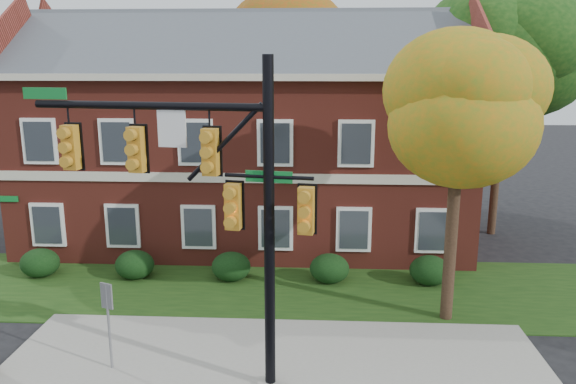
{
  "coord_description": "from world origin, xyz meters",
  "views": [
    {
      "loc": [
        1.04,
        -12.04,
        7.62
      ],
      "look_at": [
        0.23,
        3.0,
        4.14
      ],
      "focal_mm": 35.0,
      "sensor_mm": 36.0,
      "label": 1
    }
  ],
  "objects_px": {
    "hedge_center": "(231,267)",
    "sign_post": "(108,312)",
    "hedge_far_right": "(430,270)",
    "tree_far_rear": "(288,40)",
    "traffic_signal": "(209,189)",
    "tree_near_right": "(470,98)",
    "tree_right_rear": "(515,50)",
    "hedge_far_left": "(40,263)",
    "tree_left_rear": "(9,86)",
    "hedge_right": "(329,268)",
    "apartment_building": "(247,125)",
    "hedge_left": "(135,265)"
  },
  "relations": [
    {
      "from": "hedge_center",
      "to": "sign_post",
      "type": "xyz_separation_m",
      "value": [
        -2.11,
        -6.15,
        1.07
      ]
    },
    {
      "from": "hedge_far_right",
      "to": "tree_far_rear",
      "type": "relative_size",
      "value": 0.12
    },
    {
      "from": "hedge_center",
      "to": "traffic_signal",
      "type": "xyz_separation_m",
      "value": [
        0.59,
        -6.5,
        4.31
      ]
    },
    {
      "from": "hedge_center",
      "to": "tree_near_right",
      "type": "relative_size",
      "value": 0.16
    },
    {
      "from": "hedge_far_right",
      "to": "tree_right_rear",
      "type": "height_order",
      "value": "tree_right_rear"
    },
    {
      "from": "hedge_far_left",
      "to": "hedge_center",
      "type": "xyz_separation_m",
      "value": [
        7.0,
        0.0,
        0.0
      ]
    },
    {
      "from": "hedge_far_left",
      "to": "tree_left_rear",
      "type": "bearing_deg",
      "value": 123.42
    },
    {
      "from": "hedge_right",
      "to": "hedge_far_right",
      "type": "relative_size",
      "value": 1.0
    },
    {
      "from": "hedge_far_left",
      "to": "hedge_right",
      "type": "height_order",
      "value": "same"
    },
    {
      "from": "hedge_far_left",
      "to": "apartment_building",
      "type": "bearing_deg",
      "value": 36.89
    },
    {
      "from": "tree_left_rear",
      "to": "tree_right_rear",
      "type": "height_order",
      "value": "tree_right_rear"
    },
    {
      "from": "sign_post",
      "to": "hedge_far_left",
      "type": "bearing_deg",
      "value": 150.2
    },
    {
      "from": "hedge_center",
      "to": "tree_far_rear",
      "type": "bearing_deg",
      "value": 84.15
    },
    {
      "from": "hedge_center",
      "to": "tree_far_rear",
      "type": "xyz_separation_m",
      "value": [
        1.34,
        13.09,
        8.32
      ]
    },
    {
      "from": "hedge_left",
      "to": "hedge_center",
      "type": "bearing_deg",
      "value": 0.0
    },
    {
      "from": "hedge_far_left",
      "to": "hedge_left",
      "type": "distance_m",
      "value": 3.5
    },
    {
      "from": "apartment_building",
      "to": "hedge_left",
      "type": "xyz_separation_m",
      "value": [
        -3.5,
        -5.25,
        -4.46
      ]
    },
    {
      "from": "hedge_left",
      "to": "traffic_signal",
      "type": "bearing_deg",
      "value": -57.84
    },
    {
      "from": "tree_far_rear",
      "to": "sign_post",
      "type": "height_order",
      "value": "tree_far_rear"
    },
    {
      "from": "apartment_building",
      "to": "tree_near_right",
      "type": "xyz_separation_m",
      "value": [
        7.22,
        -8.09,
        1.68
      ]
    },
    {
      "from": "hedge_center",
      "to": "tree_far_rear",
      "type": "relative_size",
      "value": 0.12
    },
    {
      "from": "tree_far_rear",
      "to": "tree_left_rear",
      "type": "bearing_deg",
      "value": -141.03
    },
    {
      "from": "hedge_left",
      "to": "sign_post",
      "type": "xyz_separation_m",
      "value": [
        1.39,
        -6.15,
        1.07
      ]
    },
    {
      "from": "hedge_far_left",
      "to": "hedge_far_right",
      "type": "relative_size",
      "value": 1.0
    },
    {
      "from": "hedge_far_right",
      "to": "tree_left_rear",
      "type": "relative_size",
      "value": 0.16
    },
    {
      "from": "tree_left_rear",
      "to": "traffic_signal",
      "type": "distance_m",
      "value": 14.94
    },
    {
      "from": "hedge_far_right",
      "to": "sign_post",
      "type": "distance_m",
      "value": 11.04
    },
    {
      "from": "hedge_center",
      "to": "tree_left_rear",
      "type": "bearing_deg",
      "value": 156.96
    },
    {
      "from": "hedge_far_right",
      "to": "tree_right_rear",
      "type": "relative_size",
      "value": 0.13
    },
    {
      "from": "hedge_left",
      "to": "hedge_right",
      "type": "height_order",
      "value": "same"
    },
    {
      "from": "hedge_left",
      "to": "tree_right_rear",
      "type": "relative_size",
      "value": 0.13
    },
    {
      "from": "tree_right_rear",
      "to": "tree_left_rear",
      "type": "bearing_deg",
      "value": -174.64
    },
    {
      "from": "hedge_left",
      "to": "tree_right_rear",
      "type": "bearing_deg",
      "value": 22.42
    },
    {
      "from": "tree_far_rear",
      "to": "sign_post",
      "type": "bearing_deg",
      "value": -100.16
    },
    {
      "from": "hedge_left",
      "to": "hedge_right",
      "type": "bearing_deg",
      "value": 0.0
    },
    {
      "from": "apartment_building",
      "to": "hedge_center",
      "type": "distance_m",
      "value": 6.89
    },
    {
      "from": "traffic_signal",
      "to": "hedge_center",
      "type": "bearing_deg",
      "value": 104.16
    },
    {
      "from": "hedge_center",
      "to": "hedge_far_right",
      "type": "xyz_separation_m",
      "value": [
        7.0,
        0.0,
        0.0
      ]
    },
    {
      "from": "hedge_far_right",
      "to": "tree_far_rear",
      "type": "height_order",
      "value": "tree_far_rear"
    },
    {
      "from": "hedge_center",
      "to": "sign_post",
      "type": "relative_size",
      "value": 0.59
    },
    {
      "from": "tree_near_right",
      "to": "traffic_signal",
      "type": "distance_m",
      "value": 7.8
    },
    {
      "from": "tree_left_rear",
      "to": "tree_right_rear",
      "type": "relative_size",
      "value": 0.84
    },
    {
      "from": "tree_near_right",
      "to": "tree_right_rear",
      "type": "distance_m",
      "value": 9.94
    },
    {
      "from": "tree_near_right",
      "to": "hedge_right",
      "type": "bearing_deg",
      "value": 142.72
    },
    {
      "from": "hedge_center",
      "to": "traffic_signal",
      "type": "height_order",
      "value": "traffic_signal"
    },
    {
      "from": "tree_right_rear",
      "to": "sign_post",
      "type": "height_order",
      "value": "tree_right_rear"
    },
    {
      "from": "apartment_building",
      "to": "tree_near_right",
      "type": "height_order",
      "value": "apartment_building"
    },
    {
      "from": "hedge_right",
      "to": "tree_near_right",
      "type": "relative_size",
      "value": 0.16
    },
    {
      "from": "hedge_far_left",
      "to": "sign_post",
      "type": "bearing_deg",
      "value": -51.49
    },
    {
      "from": "apartment_building",
      "to": "traffic_signal",
      "type": "bearing_deg",
      "value": -87.13
    }
  ]
}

